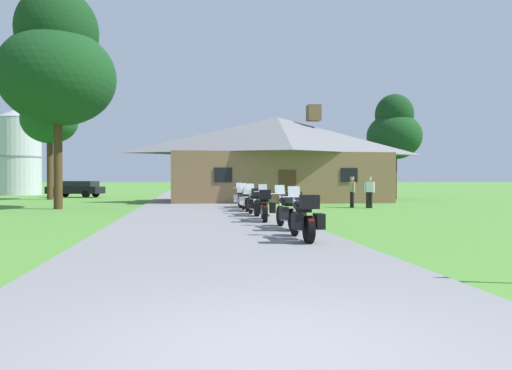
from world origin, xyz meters
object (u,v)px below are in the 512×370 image
at_px(motorcycle_black_third_in_row, 264,206).
at_px(bystander_tan_shirt_beside_signpost, 352,190).
at_px(motorcycle_green_farthest_in_row, 240,197).
at_px(tree_left_near, 57,64).
at_px(motorcycle_blue_fifth_in_row, 246,199).
at_px(tree_left_far, 50,114).
at_px(parked_black_suv_far_left, 76,188).
at_px(bystander_white_shirt_near_lodge, 369,190).
at_px(metal_silo_distant, 19,151).
at_px(motorcycle_black_nearest_to_camera, 304,218).
at_px(bystander_blue_shirt_by_tree, 369,191).
at_px(motorcycle_silver_fourth_in_row, 255,202).
at_px(motorcycle_black_second_in_row, 289,211).
at_px(tree_right_of_lodge, 394,130).

bearing_deg(motorcycle_black_third_in_row, bystander_tan_shirt_beside_signpost, 59.09).
bearing_deg(motorcycle_green_farthest_in_row, tree_left_near, 175.90).
height_order(motorcycle_blue_fifth_in_row, tree_left_far, tree_left_far).
xyz_separation_m(bystander_tan_shirt_beside_signpost, parked_black_suv_far_left, (-18.42, 17.62, -0.17)).
height_order(bystander_white_shirt_near_lodge, metal_silo_distant, metal_silo_distant).
height_order(motorcycle_black_nearest_to_camera, bystander_white_shirt_near_lodge, bystander_white_shirt_near_lodge).
distance_m(motorcycle_black_third_in_row, motorcycle_blue_fifth_in_row, 5.40).
xyz_separation_m(bystander_white_shirt_near_lodge, tree_left_near, (-16.28, 1.55, 6.57)).
relative_size(motorcycle_black_nearest_to_camera, tree_left_far, 0.22).
height_order(motorcycle_black_third_in_row, bystander_tan_shirt_beside_signpost, bystander_tan_shirt_beside_signpost).
bearing_deg(bystander_blue_shirt_by_tree, metal_silo_distant, -39.92).
bearing_deg(motorcycle_green_farthest_in_row, motorcycle_black_nearest_to_camera, -86.98).
xyz_separation_m(bystander_blue_shirt_by_tree, metal_silo_distant, (-26.27, 25.63, 3.40)).
height_order(motorcycle_black_third_in_row, bystander_white_shirt_near_lodge, bystander_white_shirt_near_lodge).
xyz_separation_m(motorcycle_silver_fourth_in_row, motorcycle_green_farthest_in_row, (0.01, 5.36, 0.00)).
bearing_deg(bystander_blue_shirt_by_tree, motorcycle_black_nearest_to_camera, 66.64).
xyz_separation_m(bystander_white_shirt_near_lodge, metal_silo_distant, (-26.24, 25.77, 3.39)).
relative_size(motorcycle_black_nearest_to_camera, bystander_white_shirt_near_lodge, 1.23).
distance_m(motorcycle_black_second_in_row, tree_left_far, 28.10).
distance_m(motorcycle_blue_fifth_in_row, tree_right_of_lodge, 18.93).
distance_m(tree_left_near, parked_black_suv_far_left, 18.29).
bearing_deg(tree_left_far, bystander_blue_shirt_by_tree, -34.04).
bearing_deg(motorcycle_silver_fourth_in_row, motorcycle_blue_fifth_in_row, 87.83).
height_order(motorcycle_silver_fourth_in_row, metal_silo_distant, metal_silo_distant).
distance_m(tree_left_near, tree_left_far, 12.73).
xyz_separation_m(motorcycle_blue_fifth_in_row, bystander_white_shirt_near_lodge, (6.92, 2.18, 0.34)).
relative_size(motorcycle_green_farthest_in_row, bystander_tan_shirt_beside_signpost, 1.24).
height_order(motorcycle_black_nearest_to_camera, parked_black_suv_far_left, parked_black_suv_far_left).
relative_size(bystander_blue_shirt_by_tree, tree_left_near, 0.15).
bearing_deg(motorcycle_black_nearest_to_camera, parked_black_suv_far_left, 111.07).
height_order(motorcycle_blue_fifth_in_row, tree_right_of_lodge, tree_right_of_lodge).
relative_size(motorcycle_green_farthest_in_row, bystander_blue_shirt_by_tree, 1.25).
relative_size(bystander_white_shirt_near_lodge, tree_left_far, 0.18).
relative_size(motorcycle_black_second_in_row, motorcycle_green_farthest_in_row, 1.00).
bearing_deg(motorcycle_green_farthest_in_row, bystander_tan_shirt_beside_signpost, 5.49).
xyz_separation_m(motorcycle_silver_fourth_in_row, tree_left_near, (-9.36, 6.51, 6.91)).
bearing_deg(tree_left_near, bystander_tan_shirt_beside_signpost, -3.17).
distance_m(motorcycle_black_second_in_row, metal_silo_distant, 41.24).
bearing_deg(bystander_tan_shirt_beside_signpost, bystander_white_shirt_near_lodge, 41.30).
height_order(motorcycle_black_second_in_row, motorcycle_black_third_in_row, same).
xyz_separation_m(motorcycle_black_third_in_row, tree_left_far, (-13.06, 21.26, 5.90)).
bearing_deg(metal_silo_distant, tree_right_of_lodge, -25.09).
relative_size(bystander_white_shirt_near_lodge, bystander_blue_shirt_by_tree, 1.01).
xyz_separation_m(motorcycle_black_third_in_row, motorcycle_blue_fifth_in_row, (0.03, 5.40, 0.00)).
xyz_separation_m(motorcycle_black_third_in_row, bystander_white_shirt_near_lodge, (6.95, 7.58, 0.34)).
bearing_deg(bystander_white_shirt_near_lodge, metal_silo_distant, 150.64).
bearing_deg(bystander_tan_shirt_beside_signpost, motorcycle_green_farthest_in_row, -92.41).
height_order(motorcycle_black_nearest_to_camera, tree_left_near, tree_left_near).
relative_size(bystander_tan_shirt_beside_signpost, metal_silo_distant, 0.19).
xyz_separation_m(tree_left_near, parked_black_suv_far_left, (-2.86, 16.75, -6.75)).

